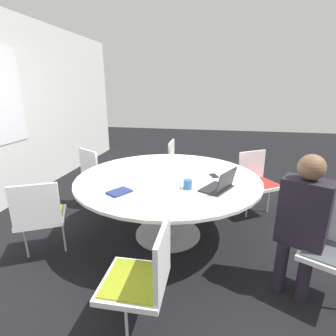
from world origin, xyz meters
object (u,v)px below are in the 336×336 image
Objects in this scene: chair_2 at (179,163)px; spiral_notebook at (119,192)px; chair_4 at (40,214)px; laptop at (220,185)px; chair_5 at (144,275)px; chair_0 at (335,243)px; chair_1 at (257,178)px; cell_phone at (214,176)px; person_0 at (303,216)px; coffee_cup at (188,184)px; chair_3 at (97,172)px.

spiral_notebook is (-1.86, 0.29, 0.23)m from chair_2.
laptop reaches higher than chair_4.
chair_4 and chair_5 have the same top height.
chair_0 is 1.53m from chair_1.
cell_phone is at bearing 25.19° from chair_2.
chair_2 reaches higher than spiral_notebook.
chair_1 is 3.30× the size of spiral_notebook.
person_0 is (0.04, 0.25, 0.20)m from chair_0.
chair_1 is at bearing 64.58° from chair_2.
chair_2 is at bearing 11.11° from coffee_cup.
chair_2 is 2.10× the size of laptop.
chair_4 is (-1.32, -0.02, 0.00)m from chair_3.
chair_0 is 1.00× the size of chair_5.
laptop is at bearing 3.95° from chair_0.
chair_2 is (0.54, 1.14, 0.00)m from chair_1.
person_0 is (0.67, -1.13, 0.20)m from chair_5.
chair_4 is at bearing 28.22° from person_0.
chair_5 is 1.05m from coffee_cup.
person_0 is 12.82× the size of coffee_cup.
chair_5 is 1.33m from person_0.
chair_1 is at bearing -25.83° from chair_5.
chair_4 is 1.00× the size of chair_5.
chair_4 is 1.46m from coffee_cup.
chair_3 is at bearing 0.75° from chair_0.
chair_2 reaches higher than coffee_cup.
person_0 reaches higher than chair_2.
laptop is at bearing -15.31° from chair_4.
cell_phone is at bearing -29.31° from coffee_cup.
chair_0 is at bearing -161.03° from person_0.
chair_5 is at bearing 31.69° from chair_1.
chair_5 is (-2.10, 0.98, 0.00)m from chair_1.
chair_2 is 9.08× the size of coffee_cup.
chair_3 is 9.08× the size of coffee_cup.
chair_2 is 1.76m from laptop.
spiral_notebook is at bearing 127.31° from cell_phone.
chair_5 is 9.08× the size of coffee_cup.
chair_0 and chair_2 have the same top height.
chair_4 is at bearing 99.81° from spiral_notebook.
chair_3 is at bearing -0.93° from person_0.
laptop reaches higher than chair_2.
chair_5 is 2.10× the size of laptop.
cell_phone is (0.41, 0.07, -0.05)m from laptop.
coffee_cup is (0.37, 1.21, 0.27)m from chair_0.
person_0 is 1.02m from coffee_cup.
chair_1 and chair_2 have the same top height.
chair_3 is 2.10× the size of laptop.
laptop is (-1.62, -0.64, 0.28)m from chair_2.
chair_1 and chair_4 have the same top height.
person_0 reaches higher than chair_0.
coffee_cup is 0.50m from cell_phone.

